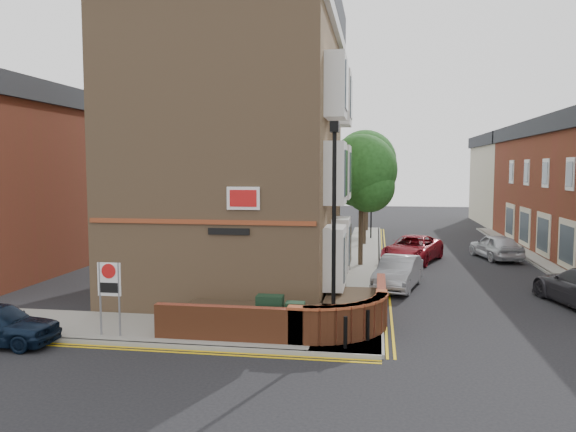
% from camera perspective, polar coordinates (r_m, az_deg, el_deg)
% --- Properties ---
extents(ground, '(120.00, 120.00, 0.00)m').
position_cam_1_polar(ground, '(15.96, -1.65, -13.78)').
color(ground, black).
rests_on(ground, ground).
extents(pavement_corner, '(13.00, 3.00, 0.12)m').
position_cam_1_polar(pavement_corner, '(18.25, -11.82, -11.26)').
color(pavement_corner, gray).
rests_on(pavement_corner, ground).
extents(pavement_main, '(2.00, 32.00, 0.12)m').
position_cam_1_polar(pavement_main, '(31.27, 7.47, -4.39)').
color(pavement_main, gray).
rests_on(pavement_main, ground).
extents(kerb_side, '(13.00, 0.15, 0.12)m').
position_cam_1_polar(kerb_side, '(16.92, -13.67, -12.61)').
color(kerb_side, gray).
rests_on(kerb_side, ground).
extents(kerb_main_near, '(0.15, 32.00, 0.12)m').
position_cam_1_polar(kerb_main_near, '(31.26, 9.31, -4.41)').
color(kerb_main_near, gray).
rests_on(kerb_main_near, ground).
extents(kerb_main_far, '(0.15, 40.00, 0.12)m').
position_cam_1_polar(kerb_main_far, '(29.46, 25.15, -5.40)').
color(kerb_main_far, gray).
rests_on(kerb_main_far, ground).
extents(yellow_lines_side, '(13.00, 0.28, 0.01)m').
position_cam_1_polar(yellow_lines_side, '(16.71, -14.01, -13.03)').
color(yellow_lines_side, gold).
rests_on(yellow_lines_side, ground).
extents(yellow_lines_main, '(0.28, 32.00, 0.01)m').
position_cam_1_polar(yellow_lines_main, '(31.27, 9.76, -4.52)').
color(yellow_lines_main, gold).
rests_on(yellow_lines_main, ground).
extents(corner_building, '(8.95, 10.40, 13.60)m').
position_cam_1_polar(corner_building, '(23.57, -4.89, 7.63)').
color(corner_building, '#916F4D').
rests_on(corner_building, ground).
extents(garden_wall, '(6.80, 6.00, 1.20)m').
position_cam_1_polar(garden_wall, '(18.31, -0.17, -11.29)').
color(garden_wall, brown).
rests_on(garden_wall, ground).
extents(lamppost, '(0.25, 0.50, 6.30)m').
position_cam_1_polar(lamppost, '(16.19, 4.69, -1.37)').
color(lamppost, black).
rests_on(lamppost, pavement_corner).
extents(utility_cabinet_large, '(0.80, 0.45, 1.20)m').
position_cam_1_polar(utility_cabinet_large, '(17.03, -1.84, -10.04)').
color(utility_cabinet_large, '#15301E').
rests_on(utility_cabinet_large, pavement_corner).
extents(utility_cabinet_small, '(0.55, 0.40, 1.10)m').
position_cam_1_polar(utility_cabinet_small, '(16.63, 0.72, -10.58)').
color(utility_cabinet_small, '#15301E').
rests_on(utility_cabinet_small, pavement_corner).
extents(bollard_near, '(0.11, 0.11, 0.90)m').
position_cam_1_polar(bollard_near, '(15.94, 5.85, -11.68)').
color(bollard_near, black).
rests_on(bollard_near, pavement_corner).
extents(bollard_far, '(0.11, 0.11, 0.90)m').
position_cam_1_polar(bollard_far, '(16.69, 8.11, -10.94)').
color(bollard_far, black).
rests_on(bollard_far, pavement_corner).
extents(zone_sign, '(0.72, 0.07, 2.20)m').
position_cam_1_polar(zone_sign, '(17.57, -17.69, -6.70)').
color(zone_sign, slate).
rests_on(zone_sign, pavement_corner).
extents(far_terrace_cream, '(5.40, 12.40, 8.00)m').
position_cam_1_polar(far_terrace_cream, '(54.13, 21.57, 3.50)').
color(far_terrace_cream, '#BFBA9D').
rests_on(far_terrace_cream, ground).
extents(tree_near, '(3.64, 3.65, 6.70)m').
position_cam_1_polar(tree_near, '(28.91, 7.46, 4.10)').
color(tree_near, '#382B1E').
rests_on(tree_near, pavement_main).
extents(tree_mid, '(4.03, 4.03, 7.42)m').
position_cam_1_polar(tree_mid, '(36.90, 7.83, 5.05)').
color(tree_mid, '#382B1E').
rests_on(tree_mid, pavement_main).
extents(tree_far, '(3.81, 3.81, 7.00)m').
position_cam_1_polar(tree_far, '(44.90, 8.05, 4.67)').
color(tree_far, '#382B1E').
rests_on(tree_far, pavement_main).
extents(traffic_light_assembly, '(0.20, 0.16, 4.20)m').
position_cam_1_polar(traffic_light_assembly, '(39.92, 8.46, 1.56)').
color(traffic_light_assembly, black).
rests_on(traffic_light_assembly, pavement_main).
extents(silver_car_near, '(2.37, 4.36, 1.36)m').
position_cam_1_polar(silver_car_near, '(24.29, 11.13, -5.66)').
color(silver_car_near, gray).
rests_on(silver_car_near, ground).
extents(red_car_main, '(3.91, 5.60, 1.42)m').
position_cam_1_polar(red_car_main, '(31.22, 12.53, -3.27)').
color(red_car_main, maroon).
rests_on(red_car_main, ground).
extents(silver_car_far, '(2.59, 4.46, 1.43)m').
position_cam_1_polar(silver_car_far, '(33.42, 20.37, -2.92)').
color(silver_car_far, silver).
rests_on(silver_car_far, ground).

